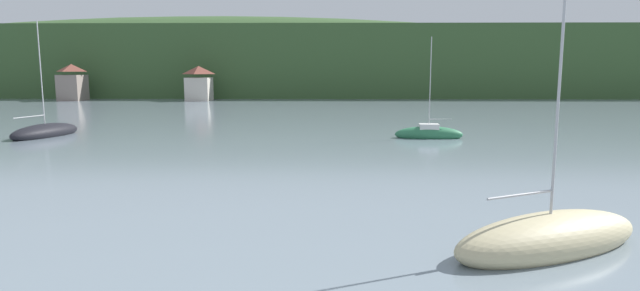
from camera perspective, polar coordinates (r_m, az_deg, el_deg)
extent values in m
cube|color=#38562D|center=(135.43, 0.77, 9.03)|extent=(352.00, 60.84, 15.07)
ellipsoid|color=#38562D|center=(154.32, -11.73, 7.93)|extent=(246.40, 42.59, 31.12)
cube|color=gray|center=(111.03, -25.53, 5.75)|extent=(4.12, 4.91, 4.89)
pyramid|color=brown|center=(110.97, -25.66, 7.70)|extent=(4.32, 5.15, 1.44)
cube|color=beige|center=(102.62, -13.14, 6.06)|extent=(4.40, 5.02, 4.39)
pyramid|color=brown|center=(102.56, -13.21, 8.08)|extent=(4.62, 5.28, 1.54)
ellipsoid|color=#CCBC8E|center=(18.83, 23.87, -9.36)|extent=(7.88, 5.46, 1.72)
cylinder|color=#B7B7BC|center=(18.01, 24.85, 6.83)|extent=(0.09, 0.09, 9.57)
cylinder|color=#ADADB2|center=(17.43, 21.22, -5.07)|extent=(2.48, 1.25, 0.08)
ellipsoid|color=#2D754C|center=(45.90, 11.85, 1.19)|extent=(5.91, 1.94, 1.41)
cylinder|color=#B7B7BC|center=(45.58, 12.01, 6.63)|extent=(0.07, 0.07, 7.92)
cylinder|color=#ADADB2|center=(45.89, 13.10, 2.84)|extent=(1.93, 0.19, 0.06)
cube|color=silver|center=(45.82, 11.88, 2.01)|extent=(1.72, 1.22, 0.54)
ellipsoid|color=black|center=(52.14, -27.93, 1.28)|extent=(4.29, 7.68, 1.58)
cylinder|color=#B7B7BC|center=(51.84, -28.32, 6.84)|extent=(0.09, 0.09, 9.27)
cylinder|color=#ADADB2|center=(50.85, -29.31, 2.78)|extent=(0.92, 3.15, 0.08)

